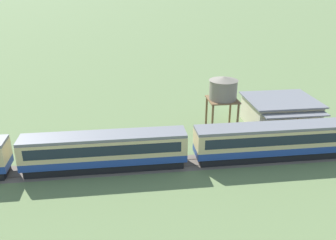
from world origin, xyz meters
The scene contains 5 objects.
ground_plane centered at (0.00, 0.00, 0.00)m, with size 600.00×600.00×0.00m, color #607547.
passenger_train centered at (-22.26, 0.13, 2.21)m, with size 91.28×2.99×3.99m.
railway_track centered at (-16.28, 0.13, 0.01)m, with size 138.94×3.60×0.04m.
station_building centered at (0.87, 9.07, 1.93)m, with size 9.30×9.25×3.82m.
water_tower centered at (-7.40, 8.84, 5.61)m, with size 3.86×3.86×7.32m.
Camera 1 is at (-20.25, -34.03, 19.34)m, focal length 38.00 mm.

